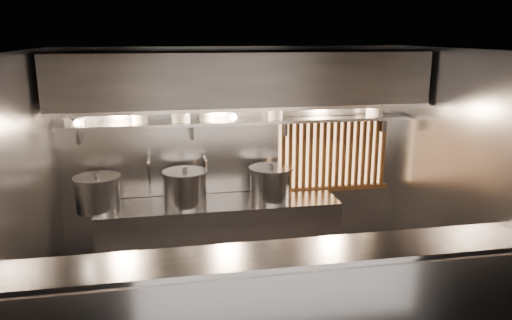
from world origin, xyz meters
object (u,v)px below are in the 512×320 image
object	(u,v)px
stock_pot_left	(98,193)
stock_pot_mid	(185,188)
pendant_bulb	(233,117)
stock_pot_right	(271,183)
heat_lamp	(74,118)

from	to	relation	value
stock_pot_left	stock_pot_mid	world-z (taller)	stock_pot_mid
pendant_bulb	stock_pot_right	xyz separation A→B (m)	(0.46, -0.09, -0.85)
heat_lamp	stock_pot_mid	size ratio (longest dim) A/B	0.49
pendant_bulb	stock_pot_left	bearing A→B (deg)	-176.93
stock_pot_left	heat_lamp	bearing A→B (deg)	-119.55
pendant_bulb	stock_pot_left	xyz separation A→B (m)	(-1.65, -0.09, -0.85)
heat_lamp	stock_pot_right	bearing A→B (deg)	6.66
pendant_bulb	stock_pot_mid	distance (m)	1.05
pendant_bulb	stock_pot_mid	world-z (taller)	pendant_bulb
stock_pot_right	pendant_bulb	bearing A→B (deg)	169.47
heat_lamp	pendant_bulb	distance (m)	1.83
stock_pot_mid	stock_pot_right	xyz separation A→B (m)	(1.08, 0.01, -0.01)
heat_lamp	stock_pot_left	world-z (taller)	heat_lamp
heat_lamp	stock_pot_left	distance (m)	1.00
stock_pot_left	stock_pot_right	size ratio (longest dim) A/B	1.04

